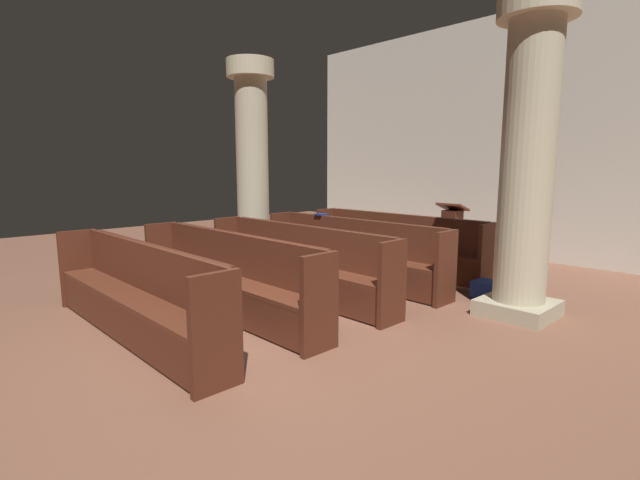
{
  "coord_description": "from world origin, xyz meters",
  "views": [
    {
      "loc": [
        3.68,
        -2.64,
        1.7
      ],
      "look_at": [
        -0.64,
        1.52,
        0.75
      ],
      "focal_mm": 25.9,
      "sensor_mm": 36.0,
      "label": 1
    }
  ],
  "objects": [
    {
      "name": "ground_plane",
      "position": [
        0.0,
        0.0,
        0.0
      ],
      "size": [
        19.2,
        19.2,
        0.0
      ],
      "primitive_type": "plane",
      "color": "brown"
    },
    {
      "name": "back_wall",
      "position": [
        0.0,
        6.08,
        2.25
      ],
      "size": [
        10.0,
        0.16,
        4.5
      ],
      "primitive_type": "cube",
      "color": "silver",
      "rests_on": "ground"
    },
    {
      "name": "pew_row_0",
      "position": [
        -0.84,
        3.44,
        0.49
      ],
      "size": [
        3.25,
        0.46,
        0.93
      ],
      "color": "#562819",
      "rests_on": "ground"
    },
    {
      "name": "pew_row_1",
      "position": [
        -0.84,
        2.36,
        0.49
      ],
      "size": [
        3.25,
        0.46,
        0.93
      ],
      "color": "#562819",
      "rests_on": "ground"
    },
    {
      "name": "pew_row_2",
      "position": [
        -0.84,
        1.28,
        0.49
      ],
      "size": [
        3.25,
        0.47,
        0.93
      ],
      "color": "#562819",
      "rests_on": "ground"
    },
    {
      "name": "pew_row_3",
      "position": [
        -0.84,
        0.2,
        0.49
      ],
      "size": [
        3.25,
        0.46,
        0.93
      ],
      "color": "#562819",
      "rests_on": "ground"
    },
    {
      "name": "pew_row_4",
      "position": [
        -0.84,
        -0.88,
        0.49
      ],
      "size": [
        3.25,
        0.46,
        0.93
      ],
      "color": "#562819",
      "rests_on": "ground"
    },
    {
      "name": "pillar_aisle_side",
      "position": [
        1.56,
        2.58,
        1.84
      ],
      "size": [
        0.83,
        0.83,
        3.54
      ],
      "color": "tan",
      "rests_on": "ground"
    },
    {
      "name": "pillar_far_side",
      "position": [
        -3.19,
        2.3,
        1.84
      ],
      "size": [
        0.83,
        0.83,
        3.54
      ],
      "color": "tan",
      "rests_on": "ground"
    },
    {
      "name": "lectern",
      "position": [
        -0.52,
        4.65,
        0.45
      ],
      "size": [
        0.48,
        0.45,
        1.08
      ],
      "color": "#411E13",
      "rests_on": "ground"
    },
    {
      "name": "hymn_book",
      "position": [
        -1.66,
        2.54,
        0.94
      ],
      "size": [
        0.15,
        0.19,
        0.02
      ],
      "primitive_type": "cube",
      "color": "navy",
      "rests_on": "pew_row_1"
    },
    {
      "name": "kneeler_box_blue",
      "position": [
        1.01,
        3.02,
        0.11
      ],
      "size": [
        0.39,
        0.31,
        0.22
      ],
      "primitive_type": "cube",
      "color": "navy",
      "rests_on": "ground"
    }
  ]
}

